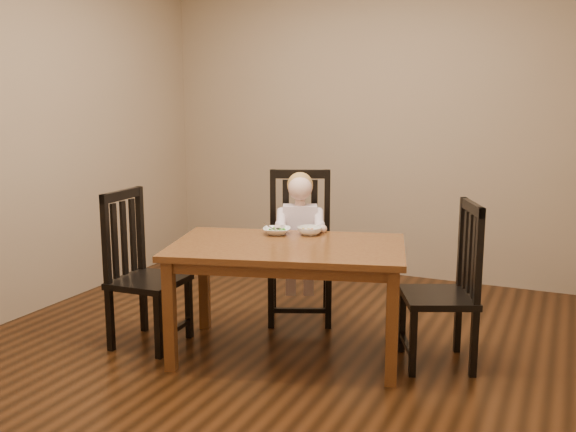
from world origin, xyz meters
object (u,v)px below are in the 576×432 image
at_px(dining_table, 288,257).
at_px(bowl_veg, 310,231).
at_px(toddler, 300,231).
at_px(chair_child, 300,248).
at_px(chair_left, 142,272).
at_px(chair_right, 447,288).
at_px(bowl_peas, 277,231).

bearing_deg(dining_table, bowl_veg, 86.54).
bearing_deg(dining_table, toddler, 106.45).
height_order(chair_child, chair_left, chair_child).
height_order(dining_table, chair_right, chair_right).
height_order(chair_left, bowl_peas, chair_left).
bearing_deg(bowl_veg, chair_right, -4.06).
relative_size(chair_left, bowl_veg, 6.18).
xyz_separation_m(chair_child, chair_left, (-0.72, -0.89, -0.03)).
height_order(dining_table, chair_child, chair_child).
bearing_deg(bowl_veg, chair_left, -150.80).
distance_m(chair_left, bowl_veg, 1.11).
relative_size(chair_right, bowl_peas, 5.48).
height_order(chair_left, toddler, chair_left).
bearing_deg(dining_table, chair_child, 106.96).
relative_size(dining_table, toddler, 2.86).
bearing_deg(bowl_veg, dining_table, -93.46).
distance_m(chair_left, toddler, 1.14).
xyz_separation_m(chair_left, bowl_veg, (0.95, 0.53, 0.25)).
height_order(chair_left, chair_right, chair_left).
distance_m(dining_table, bowl_veg, 0.33).
relative_size(dining_table, chair_child, 1.48).
bearing_deg(chair_child, bowl_peas, 70.05).
distance_m(chair_child, chair_left, 1.15).
bearing_deg(bowl_peas, bowl_veg, 21.79).
xyz_separation_m(dining_table, chair_right, (0.92, 0.24, -0.15)).
distance_m(toddler, bowl_peas, 0.40).
distance_m(dining_table, bowl_peas, 0.31).
height_order(chair_child, toddler, chair_child).
relative_size(chair_left, toddler, 1.81).
xyz_separation_m(toddler, bowl_peas, (0.00, -0.39, 0.07)).
height_order(chair_right, toddler, chair_right).
distance_m(dining_table, toddler, 0.65).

